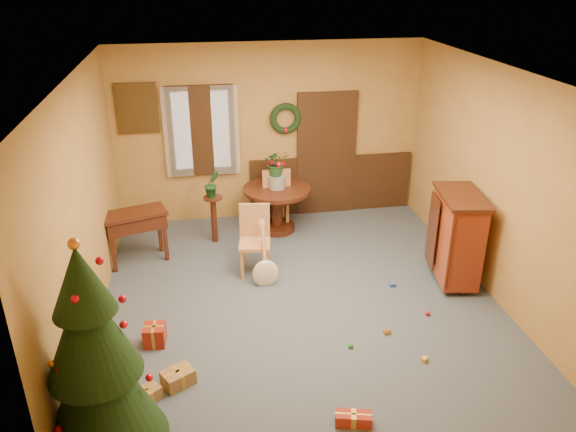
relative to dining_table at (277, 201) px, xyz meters
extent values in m
plane|color=#384152|center=(-0.02, -2.10, -0.52)|extent=(5.50, 5.50, 0.00)
plane|color=silver|center=(-0.02, -2.10, 2.38)|extent=(5.50, 5.50, 0.00)
plane|color=olive|center=(-0.02, 0.65, 0.93)|extent=(5.00, 0.00, 5.00)
plane|color=olive|center=(-0.02, -4.85, 0.93)|extent=(5.00, 0.00, 5.00)
plane|color=olive|center=(-2.52, -2.10, 0.93)|extent=(0.00, 5.50, 5.50)
plane|color=olive|center=(2.48, -2.10, 0.93)|extent=(0.00, 5.50, 5.50)
cube|color=black|center=(1.03, 0.61, -0.02)|extent=(2.80, 0.06, 1.00)
cube|color=black|center=(0.93, 0.60, 0.53)|extent=(1.00, 0.08, 2.10)
cube|color=white|center=(0.93, 0.63, 0.48)|extent=(0.80, 0.03, 1.90)
cube|color=black|center=(-1.12, 0.60, 1.03)|extent=(1.05, 0.08, 1.45)
cube|color=white|center=(-1.12, 0.63, 1.03)|extent=(0.88, 0.03, 1.25)
cube|color=white|center=(-1.50, 0.55, 1.03)|extent=(0.42, 0.02, 1.45)
cube|color=white|center=(-0.74, 0.55, 1.03)|extent=(0.42, 0.02, 1.45)
torus|color=black|center=(0.23, 0.57, 1.18)|extent=(0.51, 0.11, 0.51)
cube|color=#4C3819|center=(-2.07, 0.61, 1.43)|extent=(0.62, 0.05, 0.78)
cube|color=gray|center=(-2.07, 0.64, 1.43)|extent=(0.48, 0.02, 0.62)
cylinder|color=black|center=(0.00, 0.00, 0.19)|extent=(1.08, 1.08, 0.06)
cylinder|color=black|center=(0.00, 0.00, 0.14)|extent=(0.96, 0.96, 0.04)
cylinder|color=black|center=(0.00, 0.00, -0.15)|extent=(0.17, 0.17, 0.60)
cylinder|color=black|center=(0.00, 0.00, -0.47)|extent=(0.58, 0.58, 0.10)
cylinder|color=slate|center=(0.00, 0.00, 0.33)|extent=(0.28, 0.28, 0.21)
imported|color=#1E4C23|center=(0.00, 0.00, 0.64)|extent=(0.38, 0.33, 0.43)
cube|color=#A67642|center=(-0.51, -1.31, -0.07)|extent=(0.48, 0.48, 0.05)
cube|color=#A67642|center=(-0.48, -1.12, 0.21)|extent=(0.43, 0.10, 0.50)
cube|color=#A67642|center=(-0.32, -1.16, -0.30)|extent=(0.05, 0.05, 0.43)
cube|color=#A67642|center=(-0.65, -1.11, -0.30)|extent=(0.05, 0.05, 0.43)
cube|color=#A67642|center=(-0.36, -1.50, -0.30)|extent=(0.05, 0.05, 0.43)
cube|color=#A67642|center=(-0.70, -1.45, -0.30)|extent=(0.05, 0.05, 0.43)
cube|color=#A67642|center=(-0.01, 0.24, -0.04)|extent=(0.47, 0.47, 0.05)
cube|color=#A67642|center=(0.00, 0.04, 0.25)|extent=(0.45, 0.06, 0.53)
cube|color=#A67642|center=(-0.18, 0.05, -0.29)|extent=(0.05, 0.05, 0.46)
cube|color=#A67642|center=(0.18, 0.07, -0.29)|extent=(0.05, 0.05, 0.46)
cube|color=#A67642|center=(-0.20, 0.41, -0.29)|extent=(0.05, 0.05, 0.46)
cube|color=#A67642|center=(0.16, 0.43, -0.29)|extent=(0.05, 0.05, 0.46)
cylinder|color=black|center=(-1.02, -0.23, -0.16)|extent=(0.09, 0.09, 0.72)
cylinder|color=black|center=(-1.02, -0.23, 0.21)|extent=(0.29, 0.29, 0.03)
imported|color=#19471E|center=(-1.02, -0.23, 0.44)|extent=(0.28, 0.25, 0.42)
cone|color=black|center=(-2.15, -4.30, 0.30)|extent=(1.06, 1.06, 1.25)
cone|color=black|center=(-2.15, -4.30, 0.87)|extent=(0.77, 0.77, 0.91)
cone|color=black|center=(-2.15, -4.30, 1.30)|extent=(0.50, 0.50, 0.58)
sphere|color=orange|center=(-2.15, -4.30, 1.61)|extent=(0.10, 0.10, 0.10)
cube|color=black|center=(-2.15, -0.69, 0.24)|extent=(0.98, 0.68, 0.05)
cube|color=black|center=(-2.15, -0.69, 0.11)|extent=(0.91, 0.63, 0.19)
cube|color=black|center=(-2.53, -0.69, -0.15)|extent=(0.14, 0.31, 0.73)
cube|color=black|center=(-1.78, -0.69, -0.15)|extent=(0.14, 0.31, 0.73)
cube|color=#58160A|center=(2.13, -1.95, 0.13)|extent=(0.61, 0.99, 1.16)
cube|color=black|center=(2.13, -1.95, 0.73)|extent=(0.67, 1.06, 0.05)
cylinder|color=black|center=(2.13, -2.34, -0.48)|extent=(0.07, 0.07, 0.08)
cylinder|color=black|center=(2.13, -1.55, -0.48)|extent=(0.07, 0.07, 0.08)
cube|color=brown|center=(-1.56, -3.45, -0.44)|extent=(0.38, 0.35, 0.17)
cube|color=#B48830|center=(-1.56, -3.45, -0.44)|extent=(0.29, 0.19, 0.17)
cube|color=#B48830|center=(-1.56, -3.45, -0.44)|extent=(0.15, 0.22, 0.17)
cube|color=maroon|center=(-1.83, -2.73, -0.40)|extent=(0.26, 0.26, 0.24)
cube|color=#B48830|center=(-1.83, -2.73, -0.40)|extent=(0.25, 0.06, 0.24)
cube|color=#B48830|center=(-1.83, -2.73, -0.40)|extent=(0.06, 0.25, 0.24)
cube|color=brown|center=(-1.86, -3.65, -0.45)|extent=(0.31, 0.30, 0.14)
cube|color=#B48830|center=(-1.86, -3.65, -0.45)|extent=(0.21, 0.19, 0.14)
cube|color=#B48830|center=(-1.86, -3.65, -0.45)|extent=(0.14, 0.16, 0.14)
cube|color=maroon|center=(0.09, -4.29, -0.46)|extent=(0.37, 0.22, 0.12)
cube|color=#B48830|center=(0.09, -4.29, -0.46)|extent=(0.35, 0.11, 0.12)
cube|color=#B48830|center=(0.09, -4.29, -0.46)|extent=(0.08, 0.15, 0.12)
cube|color=#2759AC|center=(1.28, -2.00, -0.49)|extent=(0.08, 0.06, 0.05)
sphere|color=green|center=(0.37, -3.18, -0.49)|extent=(0.06, 0.06, 0.06)
cube|color=gold|center=(1.11, -3.54, -0.49)|extent=(0.09, 0.09, 0.05)
sphere|color=red|center=(1.48, -2.72, -0.49)|extent=(0.06, 0.06, 0.06)
cube|color=orange|center=(0.86, -2.99, -0.49)|extent=(0.08, 0.06, 0.05)
camera|label=1|loc=(-1.20, -8.17, 3.51)|focal=35.00mm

